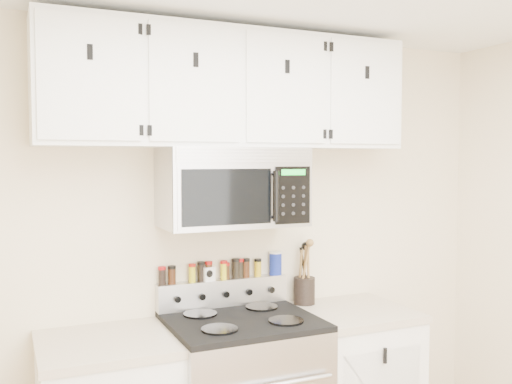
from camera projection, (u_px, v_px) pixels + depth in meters
back_wall at (221, 252)px, 3.24m from camera, size 3.50×0.01×2.50m
microwave at (233, 187)px, 3.05m from camera, size 0.76×0.44×0.42m
upper_cabinets at (231, 89)px, 3.04m from camera, size 2.00×0.35×0.62m
utensil_crock at (304, 288)px, 3.38m from camera, size 0.13×0.13×0.37m
kitchen_timer at (208, 274)px, 3.18m from camera, size 0.08×0.07×0.08m
salt_canister at (275, 263)px, 3.35m from camera, size 0.07×0.07×0.13m
spice_jar_0 at (162, 276)px, 3.07m from camera, size 0.04×0.04×0.10m
spice_jar_1 at (172, 275)px, 3.09m from camera, size 0.04×0.04×0.10m
spice_jar_2 at (192, 273)px, 3.14m from camera, size 0.04×0.04×0.10m
spice_jar_3 at (201, 271)px, 3.16m from camera, size 0.04×0.04×0.11m
spice_jar_4 at (209, 271)px, 3.18m from camera, size 0.04×0.04×0.11m
spice_jar_5 at (224, 270)px, 3.22m from camera, size 0.04×0.04×0.11m
spice_jar_6 at (226, 271)px, 3.22m from camera, size 0.04×0.04×0.09m
spice_jar_7 at (236, 268)px, 3.25m from camera, size 0.05×0.05×0.11m
spice_jar_8 at (240, 268)px, 3.26m from camera, size 0.04×0.04×0.11m
spice_jar_9 at (246, 268)px, 3.27m from camera, size 0.05×0.05×0.11m
spice_jar_10 at (258, 267)px, 3.30m from camera, size 0.04×0.04×0.10m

